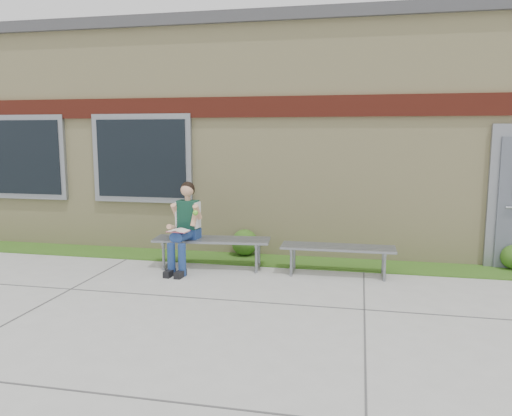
# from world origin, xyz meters

# --- Properties ---
(ground) EXTENTS (80.00, 80.00, 0.00)m
(ground) POSITION_xyz_m (0.00, 0.00, 0.00)
(ground) COLOR #9E9E99
(ground) RESTS_ON ground
(grass_strip) EXTENTS (16.00, 0.80, 0.02)m
(grass_strip) POSITION_xyz_m (0.00, 2.60, 0.01)
(grass_strip) COLOR #2B5015
(grass_strip) RESTS_ON ground
(school_building) EXTENTS (16.20, 6.22, 4.20)m
(school_building) POSITION_xyz_m (-0.00, 5.99, 2.10)
(school_building) COLOR beige
(school_building) RESTS_ON ground
(bench_left) EXTENTS (1.89, 0.69, 0.48)m
(bench_left) POSITION_xyz_m (-1.40, 2.00, 0.37)
(bench_left) COLOR gray
(bench_left) RESTS_ON ground
(bench_right) EXTENTS (1.73, 0.50, 0.45)m
(bench_right) POSITION_xyz_m (0.60, 2.00, 0.34)
(bench_right) COLOR gray
(bench_right) RESTS_ON ground
(girl) EXTENTS (0.49, 0.84, 1.40)m
(girl) POSITION_xyz_m (-1.78, 1.79, 0.73)
(girl) COLOR navy
(girl) RESTS_ON ground
(shrub_mid) EXTENTS (0.46, 0.46, 0.46)m
(shrub_mid) POSITION_xyz_m (-1.06, 2.85, 0.25)
(shrub_mid) COLOR #2B5015
(shrub_mid) RESTS_ON grass_strip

